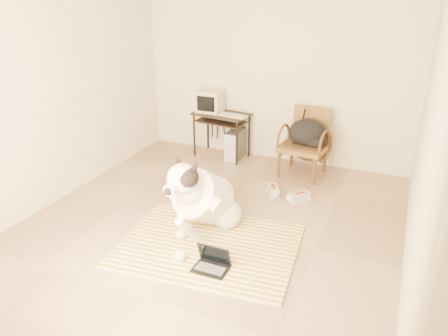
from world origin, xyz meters
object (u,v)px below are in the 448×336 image
Objects in this scene: computer_desk at (221,120)px; crt_monitor at (210,101)px; rattan_chair at (305,142)px; dog at (203,199)px; laptop at (212,263)px; pc_tower at (236,144)px; backpack at (309,134)px.

crt_monitor is at bearing 169.69° from computer_desk.
rattan_chair reaches higher than computer_desk.
laptop is at bearing -57.96° from dog.
computer_desk is 2.41× the size of crt_monitor.
dog is 3.76× the size of crt_monitor.
pc_tower is 1.23m from backpack.
dog reaches higher than computer_desk.
dog is 4.19× the size of laptop.
crt_monitor is 1.57m from rattan_chair.
computer_desk is 1.33m from rattan_chair.
backpack is (0.29, 2.52, 0.52)m from laptop.
pc_tower is at bearing 169.38° from backpack.
dog is 1.56× the size of computer_desk.
computer_desk is at bearing 172.42° from backpack.
backpack is at bearing 83.43° from laptop.
backpack is at bearing -7.58° from computer_desk.
crt_monitor is (-1.28, 2.74, 0.77)m from laptop.
rattan_chair is at bearing -6.58° from crt_monitor.
rattan_chair is 0.15m from backpack.
pc_tower is (0.42, -0.00, -0.62)m from crt_monitor.
crt_monitor is 0.40× the size of rattan_chair.
computer_desk is 1.61× the size of backpack.
pc_tower is at bearing 102.87° from dog.
dog reaches higher than laptop.
laptop is at bearing -72.57° from pc_tower.
computer_desk is at bearing -171.83° from pc_tower.
dog is 2.52× the size of backpack.
computer_desk is at bearing -10.31° from crt_monitor.
crt_monitor is 0.77× the size of pc_tower.
laptop is 3.12m from crt_monitor.
dog is 2.05m from backpack.
laptop is 0.36× the size of rattan_chair.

